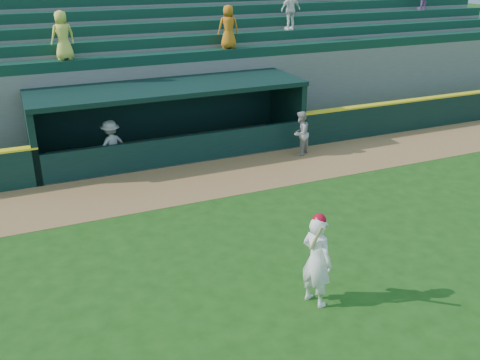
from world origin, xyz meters
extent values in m
plane|color=#1B4511|center=(0.00, 0.00, 0.00)|extent=(120.00, 120.00, 0.00)
cube|color=olive|center=(0.00, 4.90, 0.01)|extent=(40.00, 3.00, 0.01)
cube|color=black|center=(12.25, 6.55, 0.60)|extent=(15.50, 0.30, 1.20)
cube|color=yellow|center=(12.25, 6.55, 1.23)|extent=(15.50, 0.32, 0.06)
imported|color=#A2A29D|center=(4.12, 5.75, 0.79)|extent=(0.97, 0.93, 1.58)
imported|color=#A7A8A2|center=(-2.25, 6.97, 0.84)|extent=(1.23, 0.96, 1.67)
cube|color=slate|center=(0.00, 7.70, 0.02)|extent=(9.00, 2.60, 0.04)
cube|color=black|center=(-4.60, 7.70, 1.15)|extent=(0.20, 2.60, 2.30)
cube|color=black|center=(4.60, 7.70, 1.15)|extent=(0.20, 2.60, 2.30)
cube|color=black|center=(0.00, 9.00, 1.15)|extent=(9.40, 0.20, 2.30)
cube|color=black|center=(0.00, 7.70, 2.38)|extent=(9.40, 2.80, 0.16)
cube|color=black|center=(0.00, 6.48, 0.50)|extent=(9.00, 0.16, 1.00)
cube|color=brown|center=(0.00, 8.50, 0.25)|extent=(8.40, 0.45, 0.10)
cube|color=slate|center=(0.00, 9.53, 1.46)|extent=(34.00, 0.85, 2.91)
cube|color=#0F3828|center=(0.00, 9.41, 3.09)|extent=(34.00, 0.60, 0.36)
cube|color=slate|center=(0.00, 10.38, 1.68)|extent=(34.00, 0.85, 3.36)
cube|color=#0F3828|center=(0.00, 10.26, 3.54)|extent=(34.00, 0.60, 0.36)
cube|color=slate|center=(0.00, 11.22, 1.91)|extent=(34.00, 0.85, 3.81)
cube|color=#0F3828|center=(0.00, 11.11, 3.99)|extent=(34.00, 0.60, 0.36)
cube|color=slate|center=(0.00, 12.07, 2.13)|extent=(34.00, 0.85, 4.26)
cube|color=#0F3828|center=(0.00, 11.96, 4.44)|extent=(34.00, 0.60, 0.36)
cube|color=slate|center=(0.00, 12.93, 2.35)|extent=(34.00, 0.85, 4.71)
cube|color=#0F3828|center=(0.00, 12.81, 4.89)|extent=(34.00, 0.60, 0.36)
cube|color=slate|center=(0.00, 13.78, 2.58)|extent=(34.00, 0.85, 5.16)
cube|color=slate|center=(0.00, 14.62, 2.80)|extent=(34.00, 0.85, 5.61)
cube|color=slate|center=(0.00, 15.20, 2.80)|extent=(34.50, 0.30, 5.61)
imported|color=#CA6E16|center=(2.92, 9.43, 4.07)|extent=(0.85, 0.63, 1.60)
imported|color=white|center=(6.03, 10.28, 4.52)|extent=(0.97, 0.50, 1.59)
imported|color=#E4DF50|center=(-3.10, 9.43, 4.08)|extent=(0.88, 0.66, 1.62)
imported|color=white|center=(0.05, -2.08, 0.97)|extent=(0.68, 0.82, 1.95)
sphere|color=#AD091C|center=(0.05, -2.08, 1.88)|extent=(0.27, 0.27, 0.27)
cylinder|color=#CEBA84|center=(-0.13, -2.30, 1.65)|extent=(0.16, 0.53, 0.76)
camera|label=1|loc=(-4.97, -9.83, 6.54)|focal=40.00mm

